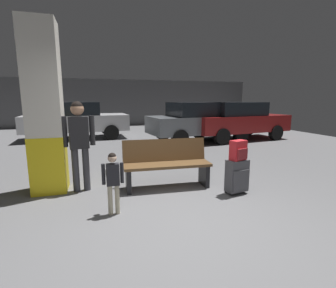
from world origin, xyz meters
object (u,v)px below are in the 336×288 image
object	(u,v)px
parked_car_near	(200,121)
structural_pillar	(45,110)
parked_car_side	(237,120)
bench	(167,164)
backpack_bright	(238,150)
suitcase	(237,176)
parked_car_far	(76,119)
child	(113,177)
adult	(79,137)

from	to	relation	value
parked_car_near	structural_pillar	bearing A→B (deg)	-138.47
structural_pillar	parked_car_side	xyz separation A→B (m)	(6.36, 4.19, -0.64)
structural_pillar	parked_car_near	world-z (taller)	structural_pillar
bench	backpack_bright	size ratio (longest dim) A/B	4.79
suitcase	backpack_bright	world-z (taller)	backpack_bright
suitcase	parked_car_far	xyz separation A→B (m)	(-3.06, 7.38, 0.48)
backpack_bright	parked_car_far	world-z (taller)	parked_car_far
suitcase	child	xyz separation A→B (m)	(-2.13, -0.20, 0.24)
structural_pillar	backpack_bright	size ratio (longest dim) A/B	8.60
structural_pillar	backpack_bright	world-z (taller)	structural_pillar
child	adult	size ratio (longest dim) A/B	0.56
suitcase	parked_car_near	bearing A→B (deg)	72.81
suitcase	bench	bearing A→B (deg)	147.16
structural_pillar	parked_car_side	distance (m)	7.64
bench	parked_car_near	bearing A→B (deg)	59.55
child	parked_car_far	bearing A→B (deg)	97.02
bench	backpack_bright	xyz separation A→B (m)	(1.08, -0.70, 0.33)
backpack_bright	adult	size ratio (longest dim) A/B	0.21
child	adult	distance (m)	1.29
suitcase	parked_car_near	size ratio (longest dim) A/B	0.14
adult	suitcase	bearing A→B (deg)	-19.42
bench	parked_car_side	distance (m)	6.29
adult	child	bearing A→B (deg)	-66.86
parked_car_near	parked_car_side	bearing A→B (deg)	-1.71
adult	bench	bearing A→B (deg)	-8.31
parked_car_far	parked_car_side	bearing A→B (deg)	-18.44
backpack_bright	parked_car_side	world-z (taller)	parked_car_side
structural_pillar	bench	size ratio (longest dim) A/B	1.79
child	adult	xyz separation A→B (m)	(-0.48, 1.12, 0.43)
structural_pillar	parked_car_near	bearing A→B (deg)	41.53
suitcase	adult	xyz separation A→B (m)	(-2.60, 0.92, 0.67)
parked_car_side	parked_car_near	bearing A→B (deg)	178.29
structural_pillar	parked_car_far	size ratio (longest dim) A/B	0.70
child	structural_pillar	bearing A→B (deg)	128.09
backpack_bright	parked_car_side	xyz separation A→B (m)	(3.22, 5.28, 0.03)
structural_pillar	backpack_bright	xyz separation A→B (m)	(3.14, -1.09, -0.68)
structural_pillar	child	distance (m)	1.87
adult	parked_car_side	size ratio (longest dim) A/B	0.37
backpack_bright	parked_car_near	world-z (taller)	parked_car_near
adult	parked_car_side	bearing A→B (deg)	36.86
structural_pillar	parked_car_near	distance (m)	6.43
backpack_bright	parked_car_side	size ratio (longest dim) A/B	0.08
adult	parked_car_far	xyz separation A→B (m)	(-0.45, 6.46, -0.18)
structural_pillar	child	xyz separation A→B (m)	(1.01, -1.29, -0.89)
parked_car_side	parked_car_far	bearing A→B (deg)	161.56
bench	parked_car_far	xyz separation A→B (m)	(-1.98, 6.68, 0.36)
parked_car_far	parked_car_side	world-z (taller)	same
parked_car_near	adult	bearing A→B (deg)	-133.95
child	parked_car_near	distance (m)	6.70
backpack_bright	parked_car_near	distance (m)	5.58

